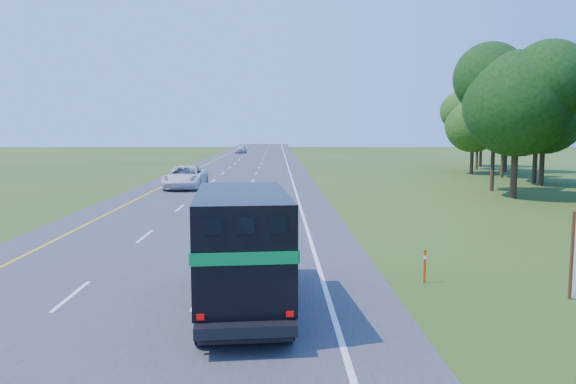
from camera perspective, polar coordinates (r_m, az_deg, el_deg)
name	(u,v)px	position (r m, az deg, el deg)	size (l,w,h in m)	color
road	(235,178)	(55.10, -5.37, 1.39)	(15.00, 260.00, 0.04)	#38383A
lane_markings	(235,178)	(55.10, -5.37, 1.42)	(11.15, 260.00, 0.01)	yellow
horse_truck	(241,245)	(14.91, -4.76, -5.40)	(2.83, 7.34, 3.18)	black
white_suv	(186,177)	(46.11, -10.37, 1.50)	(2.99, 6.48, 1.80)	silver
far_car	(241,149)	(113.60, -4.81, 4.37)	(1.91, 4.75, 1.62)	silver
delineator	(425,265)	(18.12, 13.72, -7.25)	(0.09, 0.05, 1.06)	#E7410C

